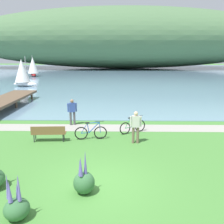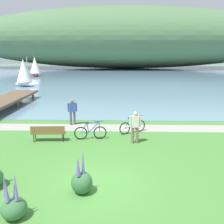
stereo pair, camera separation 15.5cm
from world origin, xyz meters
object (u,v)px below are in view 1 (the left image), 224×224
(bicycle_beside_path, at_px, (91,132))
(sailboat_nearest_to_shore, at_px, (33,67))
(sailboat_mid_bay, at_px, (22,72))
(person_on_the_grass, at_px, (136,125))
(bicycle_leaning_near_bench, at_px, (133,126))
(person_at_shoreline, at_px, (72,110))
(park_bench_near_camera, at_px, (49,132))

(bicycle_beside_path, distance_m, sailboat_nearest_to_shore, 39.51)
(sailboat_nearest_to_shore, bearing_deg, bicycle_beside_path, -67.58)
(bicycle_beside_path, bearing_deg, sailboat_mid_bay, 118.32)
(person_on_the_grass, bearing_deg, bicycle_leaning_near_bench, 91.21)
(person_on_the_grass, bearing_deg, sailboat_mid_bay, 122.36)
(bicycle_beside_path, xyz_separation_m, sailboat_nearest_to_shore, (-15.05, 36.49, 1.55))
(person_at_shoreline, bearing_deg, bicycle_beside_path, -61.71)
(park_bench_near_camera, bearing_deg, sailboat_mid_bay, 113.20)
(park_bench_near_camera, bearing_deg, bicycle_beside_path, 10.35)
(person_at_shoreline, height_order, person_on_the_grass, same)
(bicycle_leaning_near_bench, xyz_separation_m, sailboat_nearest_to_shore, (-17.41, 35.34, 1.55))
(bicycle_beside_path, bearing_deg, park_bench_near_camera, -169.65)
(park_bench_near_camera, height_order, person_at_shoreline, person_at_shoreline)
(park_bench_near_camera, distance_m, sailboat_nearest_to_shore, 39.10)
(bicycle_beside_path, xyz_separation_m, person_at_shoreline, (-1.48, 2.76, 0.58))
(bicycle_leaning_near_bench, relative_size, person_on_the_grass, 0.92)
(park_bench_near_camera, distance_m, bicycle_beside_path, 2.25)
(bicycle_leaning_near_bench, relative_size, sailboat_nearest_to_shore, 0.39)
(sailboat_mid_bay, bearing_deg, bicycle_leaning_near_bench, -55.60)
(bicycle_leaning_near_bench, height_order, sailboat_nearest_to_shore, sailboat_nearest_to_shore)
(sailboat_nearest_to_shore, bearing_deg, bicycle_leaning_near_bench, -63.77)
(bicycle_beside_path, height_order, person_at_shoreline, person_at_shoreline)
(park_bench_near_camera, relative_size, sailboat_mid_bay, 0.45)
(bicycle_leaning_near_bench, bearing_deg, sailboat_nearest_to_shore, 116.23)
(bicycle_leaning_near_bench, distance_m, person_on_the_grass, 1.80)
(person_at_shoreline, distance_m, sailboat_nearest_to_shore, 36.38)
(person_on_the_grass, distance_m, sailboat_nearest_to_shore, 40.96)
(bicycle_leaning_near_bench, bearing_deg, sailboat_mid_bay, 124.40)
(person_on_the_grass, bearing_deg, park_bench_near_camera, 178.17)
(park_bench_near_camera, relative_size, sailboat_nearest_to_shore, 0.45)
(bicycle_leaning_near_bench, relative_size, bicycle_beside_path, 0.89)
(sailboat_nearest_to_shore, bearing_deg, park_bench_near_camera, -70.81)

